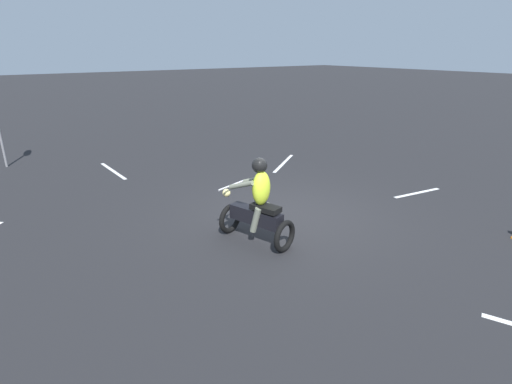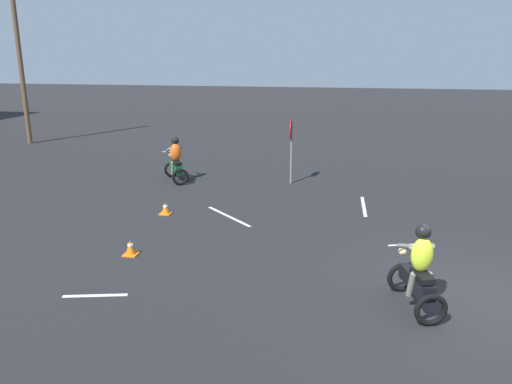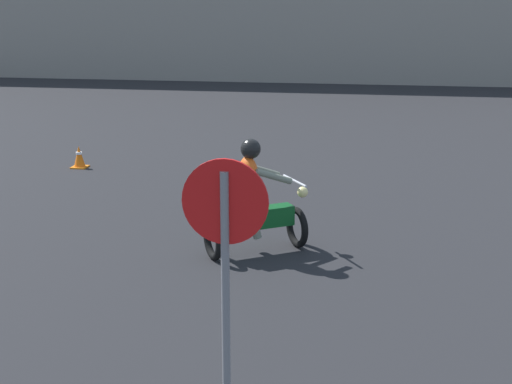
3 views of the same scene
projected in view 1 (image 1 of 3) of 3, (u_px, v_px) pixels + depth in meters
name	position (u px, v px, depth m)	size (l,w,h in m)	color
ground_plane	(288.00, 215.00, 8.79)	(120.00, 120.00, 0.00)	black
motorcycle_rider_foreground	(257.00, 206.00, 7.35)	(1.56, 1.00, 1.66)	black
lane_stripe_e	(113.00, 171.00, 11.97)	(0.10, 2.07, 0.01)	silver
lane_stripe_s	(417.00, 193.00, 10.15)	(0.10, 1.51, 0.01)	silver
lane_stripe_se	(284.00, 163.00, 12.78)	(0.10, 2.17, 0.01)	silver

